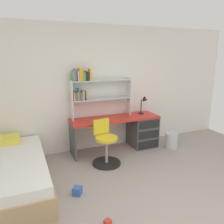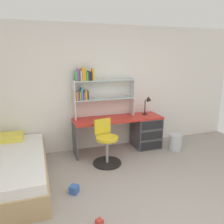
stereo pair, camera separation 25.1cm
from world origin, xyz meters
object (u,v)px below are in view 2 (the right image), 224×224
at_px(bookshelf_hutch, 95,88).
at_px(bed_platform, 5,171).
at_px(swivel_chair, 106,147).
at_px(toy_block_blue_3, 74,189).
at_px(waste_bin, 175,142).
at_px(toy_block_red_1, 99,222).
at_px(desk, 139,130).
at_px(desk_lamp, 148,103).

relative_size(bookshelf_hutch, bed_platform, 0.64).
relative_size(swivel_chair, toy_block_blue_3, 6.90).
xyz_separation_m(waste_bin, toy_block_red_1, (-2.10, -1.59, -0.13)).
bearing_deg(toy_block_blue_3, swivel_chair, 45.93).
xyz_separation_m(desk, swivel_chair, (-0.88, -0.49, -0.07)).
distance_m(swivel_chair, toy_block_red_1, 1.59).
bearing_deg(bed_platform, toy_block_blue_3, -30.27).
bearing_deg(desk, toy_block_blue_3, -142.31).
bearing_deg(toy_block_red_1, waste_bin, 37.11).
bearing_deg(waste_bin, toy_block_red_1, -142.89).
distance_m(desk_lamp, swivel_chair, 1.39).
xyz_separation_m(desk_lamp, waste_bin, (0.44, -0.42, -0.79)).
height_order(bookshelf_hutch, toy_block_blue_3, bookshelf_hutch).
relative_size(swivel_chair, waste_bin, 2.45).
bearing_deg(bookshelf_hutch, toy_block_red_1, -103.65).
distance_m(bookshelf_hutch, desk_lamp, 1.20).
bearing_deg(swivel_chair, bed_platform, -173.51).
distance_m(bookshelf_hutch, toy_block_red_1, 2.52).
xyz_separation_m(desk, waste_bin, (0.67, -0.37, -0.22)).
distance_m(waste_bin, toy_block_red_1, 2.64).
bearing_deg(waste_bin, desk, 151.11).
bearing_deg(toy_block_blue_3, bed_platform, 149.73).
height_order(desk, swivel_chair, swivel_chair).
relative_size(desk_lamp, bed_platform, 0.20).
bearing_deg(toy_block_blue_3, bookshelf_hutch, 63.62).
xyz_separation_m(swivel_chair, bed_platform, (-1.67, -0.19, -0.10)).
distance_m(desk_lamp, toy_block_red_1, 2.76).
relative_size(bookshelf_hutch, swivel_chair, 1.53).
height_order(waste_bin, toy_block_blue_3, waste_bin).
bearing_deg(swivel_chair, bookshelf_hutch, 92.38).
bearing_deg(waste_bin, toy_block_blue_3, -159.16).
xyz_separation_m(desk_lamp, bed_platform, (-2.78, -0.73, -0.73)).
distance_m(desk, toy_block_red_1, 2.45).
relative_size(desk, waste_bin, 5.52).
relative_size(bed_platform, waste_bin, 5.91).
bearing_deg(toy_block_red_1, desk_lamp, 50.50).
bearing_deg(swivel_chair, desk_lamp, 25.97).
distance_m(desk, bed_platform, 2.65).
relative_size(desk, bed_platform, 0.94).
bearing_deg(swivel_chair, toy_block_red_1, -110.29).
bearing_deg(desk_lamp, bookshelf_hutch, 174.42).
bearing_deg(bookshelf_hutch, bed_platform, -152.83).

